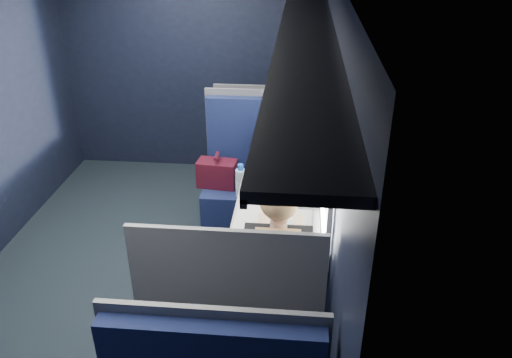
# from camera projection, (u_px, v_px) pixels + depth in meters

# --- Properties ---
(ground) EXTENTS (2.80, 4.20, 0.01)m
(ground) POSITION_uv_depth(u_px,v_px,m) (148.00, 276.00, 4.14)
(ground) COLOR black
(room_shell) EXTENTS (3.00, 4.40, 2.40)m
(room_shell) POSITION_uv_depth(u_px,v_px,m) (130.00, 106.00, 3.44)
(room_shell) COLOR black
(room_shell) RESTS_ON ground
(table) EXTENTS (0.62, 1.00, 0.74)m
(table) POSITION_uv_depth(u_px,v_px,m) (274.00, 213.00, 3.75)
(table) COLOR #54565E
(table) RESTS_ON ground
(seat_bay_near) EXTENTS (1.08, 0.62, 1.26)m
(seat_bay_near) POSITION_uv_depth(u_px,v_px,m) (257.00, 185.00, 4.64)
(seat_bay_near) COLOR #0C1235
(seat_bay_near) RESTS_ON ground
(seat_bay_far) EXTENTS (1.04, 0.62, 1.26)m
(seat_bay_far) POSITION_uv_depth(u_px,v_px,m) (235.00, 320.00, 3.11)
(seat_bay_far) COLOR #0C1235
(seat_bay_far) RESTS_ON ground
(seat_row_front) EXTENTS (1.04, 0.51, 1.16)m
(seat_row_front) POSITION_uv_depth(u_px,v_px,m) (266.00, 146.00, 5.46)
(seat_row_front) COLOR #0C1235
(seat_row_front) RESTS_ON ground
(man) EXTENTS (0.53, 0.56, 1.32)m
(man) POSITION_uv_depth(u_px,v_px,m) (286.00, 166.00, 4.33)
(man) COLOR black
(man) RESTS_ON ground
(woman) EXTENTS (0.53, 0.56, 1.32)m
(woman) POSITION_uv_depth(u_px,v_px,m) (278.00, 265.00, 3.09)
(woman) COLOR black
(woman) RESTS_ON ground
(papers) EXTENTS (0.58, 0.81, 0.01)m
(papers) POSITION_uv_depth(u_px,v_px,m) (276.00, 206.00, 3.69)
(papers) COLOR white
(papers) RESTS_ON table
(laptop) EXTENTS (0.28, 0.36, 0.26)m
(laptop) POSITION_uv_depth(u_px,v_px,m) (305.00, 190.00, 3.76)
(laptop) COLOR silver
(laptop) RESTS_ON table
(bottle_small) EXTENTS (0.07, 0.07, 0.23)m
(bottle_small) POSITION_uv_depth(u_px,v_px,m) (314.00, 181.00, 3.82)
(bottle_small) COLOR silver
(bottle_small) RESTS_ON table
(cup) EXTENTS (0.07, 0.07, 0.09)m
(cup) POSITION_uv_depth(u_px,v_px,m) (313.00, 174.00, 4.05)
(cup) COLOR white
(cup) RESTS_ON table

